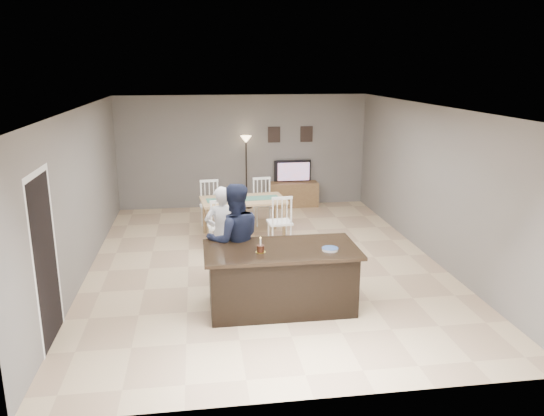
{
  "coord_description": "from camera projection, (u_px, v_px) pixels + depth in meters",
  "views": [
    {
      "loc": [
        -1.12,
        -8.7,
        3.35
      ],
      "look_at": [
        0.09,
        -0.3,
        1.08
      ],
      "focal_mm": 35.0,
      "sensor_mm": 36.0,
      "label": 1
    }
  ],
  "objects": [
    {
      "name": "birthday_cake",
      "position": [
        261.0,
        249.0,
        7.21
      ],
      "size": [
        0.14,
        0.14,
        0.21
      ],
      "color": "gold",
      "rests_on": "kitchen_island"
    },
    {
      "name": "floor",
      "position": [
        265.0,
        263.0,
        9.34
      ],
      "size": [
        8.0,
        8.0,
        0.0
      ],
      "primitive_type": "plane",
      "color": "#D1B186",
      "rests_on": "ground"
    },
    {
      "name": "floor_lamp",
      "position": [
        246.0,
        152.0,
        12.61
      ],
      "size": [
        0.26,
        0.26,
        1.76
      ],
      "color": "black",
      "rests_on": "floor"
    },
    {
      "name": "dining_table",
      "position": [
        243.0,
        206.0,
        10.62
      ],
      "size": [
        1.74,
        2.0,
        1.01
      ],
      "rotation": [
        0.0,
        0.0,
        0.09
      ],
      "color": "tan",
      "rests_on": "floor"
    },
    {
      "name": "plate_stack",
      "position": [
        330.0,
        249.0,
        7.28
      ],
      "size": [
        0.23,
        0.23,
        0.04
      ],
      "color": "white",
      "rests_on": "kitchen_island"
    },
    {
      "name": "picture_frames",
      "position": [
        290.0,
        134.0,
        12.84
      ],
      "size": [
        1.1,
        0.02,
        0.38
      ],
      "color": "black",
      "rests_on": "room_shell"
    },
    {
      "name": "doorway",
      "position": [
        44.0,
        245.0,
        6.4
      ],
      "size": [
        0.0,
        2.1,
        2.65
      ],
      "color": "black",
      "rests_on": "floor"
    },
    {
      "name": "television",
      "position": [
        293.0,
        171.0,
        12.95
      ],
      "size": [
        0.91,
        0.12,
        0.53
      ],
      "primitive_type": "imported",
      "rotation": [
        0.0,
        0.0,
        3.14
      ],
      "color": "black",
      "rests_on": "tv_console"
    },
    {
      "name": "man",
      "position": [
        235.0,
        240.0,
        7.83
      ],
      "size": [
        0.9,
        0.74,
        1.72
      ],
      "primitive_type": "imported",
      "rotation": [
        0.0,
        0.0,
        3.25
      ],
      "color": "#171C33",
      "rests_on": "floor"
    },
    {
      "name": "tv_console",
      "position": [
        293.0,
        194.0,
        13.03
      ],
      "size": [
        1.2,
        0.4,
        0.6
      ],
      "primitive_type": "cube",
      "color": "brown",
      "rests_on": "floor"
    },
    {
      "name": "kitchen_island",
      "position": [
        281.0,
        278.0,
        7.5
      ],
      "size": [
        2.15,
        1.1,
        0.9
      ],
      "color": "black",
      "rests_on": "floor"
    },
    {
      "name": "woman",
      "position": [
        222.0,
        233.0,
        8.48
      ],
      "size": [
        0.62,
        0.47,
        1.53
      ],
      "primitive_type": "imported",
      "rotation": [
        0.0,
        0.0,
        3.34
      ],
      "color": "silver",
      "rests_on": "floor"
    },
    {
      "name": "tv_screen_glow",
      "position": [
        294.0,
        172.0,
        12.87
      ],
      "size": [
        0.78,
        0.0,
        0.78
      ],
      "primitive_type": "plane",
      "rotation": [
        1.57,
        0.0,
        3.14
      ],
      "color": "#EC551A",
      "rests_on": "tv_console"
    },
    {
      "name": "room_shell",
      "position": [
        264.0,
        169.0,
        8.9
      ],
      "size": [
        8.0,
        8.0,
        8.0
      ],
      "color": "slate",
      "rests_on": "floor"
    }
  ]
}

